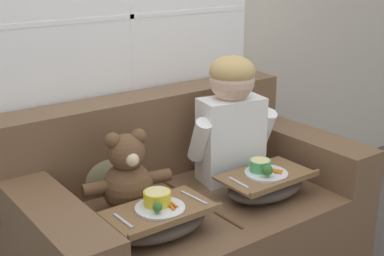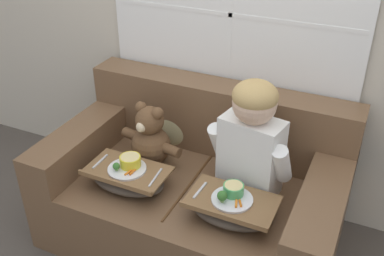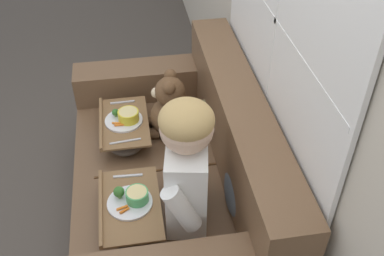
% 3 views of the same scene
% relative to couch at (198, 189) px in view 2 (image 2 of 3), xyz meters
% --- Properties ---
extents(ground_plane, '(14.00, 14.00, 0.00)m').
position_rel_couch_xyz_m(ground_plane, '(0.00, -0.07, -0.32)').
color(ground_plane, '#4C443D').
extents(wall_back_with_window, '(8.00, 0.08, 2.60)m').
position_rel_couch_xyz_m(wall_back_with_window, '(0.00, 0.49, 0.98)').
color(wall_back_with_window, beige).
rests_on(wall_back_with_window, ground_plane).
extents(couch, '(1.68, 0.99, 0.87)m').
position_rel_couch_xyz_m(couch, '(0.00, 0.00, 0.00)').
color(couch, brown).
rests_on(couch, ground_plane).
extents(throw_pillow_behind_child, '(0.33, 0.16, 0.34)m').
position_rel_couch_xyz_m(throw_pillow_behind_child, '(0.31, 0.25, 0.26)').
color(throw_pillow_behind_child, slate).
rests_on(throw_pillow_behind_child, couch).
extents(throw_pillow_behind_teddy, '(0.33, 0.16, 0.34)m').
position_rel_couch_xyz_m(throw_pillow_behind_teddy, '(-0.31, 0.25, 0.26)').
color(throw_pillow_behind_teddy, tan).
rests_on(throw_pillow_behind_teddy, couch).
extents(child_figure, '(0.49, 0.26, 0.66)m').
position_rel_couch_xyz_m(child_figure, '(0.31, -0.00, 0.47)').
color(child_figure, white).
rests_on(child_figure, couch).
extents(teddy_bear, '(0.43, 0.30, 0.39)m').
position_rel_couch_xyz_m(teddy_bear, '(-0.31, -0.00, 0.27)').
color(teddy_bear, brown).
rests_on(teddy_bear, couch).
extents(lap_tray_child, '(0.45, 0.28, 0.19)m').
position_rel_couch_xyz_m(lap_tray_child, '(0.31, -0.27, 0.17)').
color(lap_tray_child, '#473D33').
rests_on(lap_tray_child, child_figure).
extents(lap_tray_teddy, '(0.46, 0.27, 0.19)m').
position_rel_couch_xyz_m(lap_tray_teddy, '(-0.31, -0.27, 0.18)').
color(lap_tray_teddy, '#473D33').
rests_on(lap_tray_teddy, teddy_bear).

